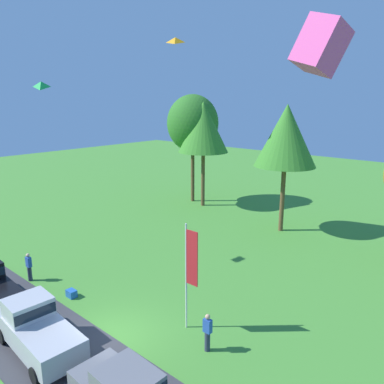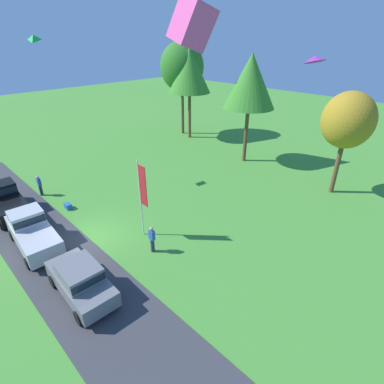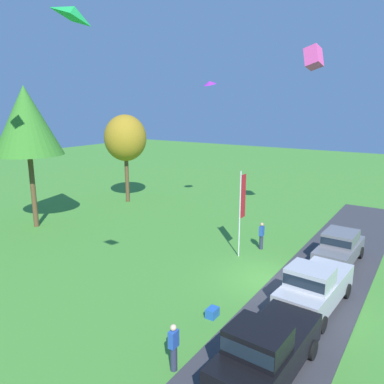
# 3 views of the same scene
# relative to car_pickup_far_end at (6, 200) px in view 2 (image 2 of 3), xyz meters

# --- Properties ---
(ground_plane) EXTENTS (120.00, 120.00, 0.00)m
(ground_plane) POSITION_rel_car_pickup_far_end_xyz_m (6.82, 2.61, -1.11)
(ground_plane) COLOR #478E33
(pavement_strip) EXTENTS (36.00, 4.40, 0.06)m
(pavement_strip) POSITION_rel_car_pickup_far_end_xyz_m (6.82, 0.32, -1.08)
(pavement_strip) COLOR #38383D
(pavement_strip) RESTS_ON ground
(car_pickup_far_end) EXTENTS (5.08, 2.23, 2.14)m
(car_pickup_far_end) POSITION_rel_car_pickup_far_end_xyz_m (0.00, 0.00, 0.00)
(car_pickup_far_end) COLOR black
(car_pickup_far_end) RESTS_ON ground
(car_pickup_near_entrance) EXTENTS (5.12, 2.31, 2.14)m
(car_pickup_near_entrance) POSITION_rel_car_pickup_far_end_xyz_m (5.20, -0.07, 0.00)
(car_pickup_near_entrance) COLOR #B7B7BC
(car_pickup_near_entrance) RESTS_ON ground
(car_sedan_mid_row) EXTENTS (4.46, 2.08, 1.84)m
(car_sedan_mid_row) POSITION_rel_car_pickup_far_end_xyz_m (10.91, 0.11, -0.07)
(car_sedan_mid_row) COLOR slate
(car_sedan_mid_row) RESTS_ON ground
(person_watching_sky) EXTENTS (0.36, 0.24, 1.71)m
(person_watching_sky) POSITION_rel_car_pickup_far_end_xyz_m (10.63, 4.65, -0.23)
(person_watching_sky) COLOR #2D334C
(person_watching_sky) RESTS_ON ground
(person_on_lawn) EXTENTS (0.36, 0.24, 1.71)m
(person_on_lawn) POSITION_rel_car_pickup_far_end_xyz_m (-1.22, 2.73, -0.23)
(person_on_lawn) COLOR #2D334C
(person_on_lawn) RESTS_ON ground
(tree_far_left) EXTENTS (5.17, 5.17, 10.92)m
(tree_far_left) POSITION_rel_car_pickup_far_end_xyz_m (-5.73, 22.54, 6.94)
(tree_far_left) COLOR brown
(tree_far_left) RESTS_ON ground
(tree_right_of_center) EXTENTS (4.86, 4.86, 10.27)m
(tree_right_of_center) POSITION_rel_car_pickup_far_end_xyz_m (-3.85, 21.94, 6.70)
(tree_right_of_center) COLOR brown
(tree_right_of_center) RESTS_ON ground
(tree_center_back) EXTENTS (4.78, 4.78, 10.09)m
(tree_center_back) POSITION_rel_car_pickup_far_end_xyz_m (5.69, 20.34, 6.56)
(tree_center_back) COLOR brown
(tree_center_back) RESTS_ON ground
(tree_lone_near) EXTENTS (3.77, 3.77, 7.96)m
(tree_lone_near) POSITION_rel_car_pickup_far_end_xyz_m (14.90, 19.79, 4.75)
(tree_lone_near) COLOR brown
(tree_lone_near) RESTS_ON ground
(flag_banner) EXTENTS (0.71, 0.08, 5.12)m
(flag_banner) POSITION_rel_car_pickup_far_end_xyz_m (9.07, 5.31, 2.14)
(flag_banner) COLOR silver
(flag_banner) RESTS_ON ground
(cooler_box) EXTENTS (0.56, 0.40, 0.40)m
(cooler_box) POSITION_rel_car_pickup_far_end_xyz_m (2.30, 3.29, -0.91)
(cooler_box) COLOR blue
(cooler_box) RESTS_ON ground
(kite_box_low_drifter) EXTENTS (1.30, 1.31, 1.63)m
(kite_box_low_drifter) POSITION_rel_car_pickup_far_end_xyz_m (15.09, 3.50, 10.59)
(kite_box_low_drifter) COLOR #EA4C9E
(kite_diamond_over_trees) EXTENTS (1.16, 1.15, 0.61)m
(kite_diamond_over_trees) POSITION_rel_car_pickup_far_end_xyz_m (-2.40, 5.15, 10.15)
(kite_diamond_over_trees) COLOR green
(kite_delta_high_left) EXTENTS (1.27, 1.25, 0.51)m
(kite_delta_high_left) POSITION_rel_car_pickup_far_end_xyz_m (15.43, 11.35, 9.30)
(kite_delta_high_left) COLOR purple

